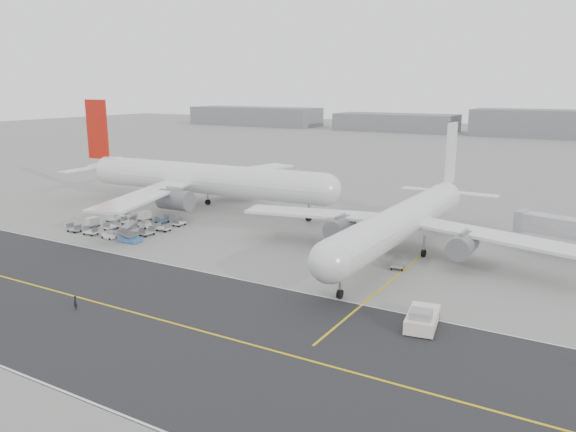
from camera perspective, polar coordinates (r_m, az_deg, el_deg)
The scene contains 10 objects.
ground at distance 86.58m, azimuth -10.52°, elevation -4.62°, with size 700.00×700.00×0.00m, color gray.
taxiway at distance 71.18m, azimuth -16.95°, elevation -8.93°, with size 220.00×59.00×0.03m.
horizon_buildings at distance 323.98m, azimuth 26.12°, elevation 7.15°, with size 520.00×28.00×28.00m, color gray, non-canonical shape.
airliner_a at distance 122.58m, azimuth -9.11°, elevation 3.80°, with size 66.55×65.70×22.94m.
airliner_b at distance 89.46m, azimuth 11.73°, elevation -0.40°, with size 55.45×56.10×19.34m.
pushback_tug at distance 64.44m, azimuth 13.47°, elevation -10.11°, with size 4.13×8.73×2.46m.
jet_bridge at distance 94.71m, azimuth 27.15°, elevation -1.41°, with size 17.87×7.31×6.68m.
gse_cluster at distance 108.92m, azimuth -15.92°, elevation -1.24°, with size 21.42×20.66×1.92m, color #9E9EA3, non-canonical shape.
stray_dolly at distance 83.81m, azimuth 11.05°, elevation -5.24°, with size 1.76×2.85×1.76m, color silver, non-canonical shape.
ground_crew_a at distance 72.01m, azimuth -20.80°, elevation -8.24°, with size 0.63×0.41×1.72m, color black.
Camera 1 is at (54.56, -62.00, 25.97)m, focal length 35.00 mm.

